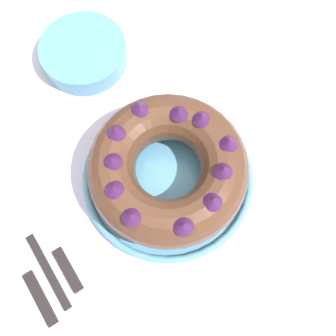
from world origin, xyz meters
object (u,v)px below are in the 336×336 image
object	(u,v)px
fork	(37,250)
bundt_cake	(168,168)
serving_dish	(168,177)
cake_knife	(58,251)
serving_knife	(28,275)
side_bowl	(84,53)

from	to	relation	value
fork	bundt_cake	bearing A→B (deg)	-0.75
serving_dish	cake_knife	xyz separation A→B (m)	(-0.22, -0.01, -0.01)
serving_dish	serving_knife	world-z (taller)	serving_dish
serving_dish	serving_knife	bearing A→B (deg)	-177.12
bundt_cake	serving_knife	xyz separation A→B (m)	(-0.28, -0.01, -0.06)
serving_dish	fork	world-z (taller)	serving_dish
cake_knife	serving_dish	bearing A→B (deg)	-2.24
fork	serving_knife	world-z (taller)	serving_knife
bundt_cake	cake_knife	bearing A→B (deg)	-178.46
serving_knife	bundt_cake	bearing A→B (deg)	-2.10
serving_dish	bundt_cake	distance (m)	0.05
fork	side_bowl	size ratio (longest dim) A/B	1.16
serving_dish	serving_knife	xyz separation A→B (m)	(-0.28, -0.01, -0.01)
bundt_cake	side_bowl	bearing A→B (deg)	90.03
fork	serving_knife	bearing A→B (deg)	-133.02
serving_knife	cake_knife	world-z (taller)	same
fork	side_bowl	xyz separation A→B (m)	(0.25, 0.28, 0.02)
fork	cake_knife	size ratio (longest dim) A/B	1.10
serving_knife	cake_knife	xyz separation A→B (m)	(0.06, 0.01, 0.00)
bundt_cake	fork	distance (m)	0.25
serving_dish	serving_knife	size ratio (longest dim) A/B	1.43
serving_dish	cake_knife	size ratio (longest dim) A/B	1.70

